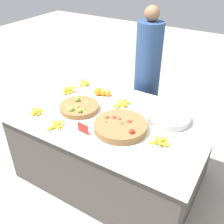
{
  "coord_description": "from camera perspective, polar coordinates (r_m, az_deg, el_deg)",
  "views": [
    {
      "loc": [
        1.04,
        -1.72,
        2.09
      ],
      "look_at": [
        0.0,
        0.0,
        0.79
      ],
      "focal_mm": 42.0,
      "sensor_mm": 36.0,
      "label": 1
    }
  ],
  "objects": [
    {
      "name": "lime_bowl",
      "position": [
        2.53,
        -7.22,
        1.04
      ],
      "size": [
        0.38,
        0.38,
        0.09
      ],
      "color": "olive",
      "rests_on": "market_table"
    },
    {
      "name": "orange_pile",
      "position": [
        2.76,
        -2.38,
        4.43
      ],
      "size": [
        0.17,
        0.11,
        0.08
      ],
      "color": "orange",
      "rests_on": "market_table"
    },
    {
      "name": "banana_bunch_middle_right",
      "position": [
        2.58,
        2.25,
        1.85
      ],
      "size": [
        0.15,
        0.21,
        0.06
      ],
      "color": "yellow",
      "rests_on": "market_table"
    },
    {
      "name": "market_table",
      "position": [
        2.65,
        0.0,
        -7.69
      ],
      "size": [
        1.79,
        1.15,
        0.74
      ],
      "color": "#4C4742",
      "rests_on": "ground_plane"
    },
    {
      "name": "ground_plane",
      "position": [
        2.9,
        0.0,
        -13.29
      ],
      "size": [
        12.0,
        12.0,
        0.0
      ],
      "primitive_type": "plane",
      "color": "#ADA599"
    },
    {
      "name": "banana_bunch_front_center",
      "position": [
        2.33,
        -11.98,
        -2.72
      ],
      "size": [
        0.15,
        0.19,
        0.05
      ],
      "color": "yellow",
      "rests_on": "market_table"
    },
    {
      "name": "banana_bunch_front_right",
      "position": [
        2.13,
        10.45,
        -6.27
      ],
      "size": [
        0.18,
        0.13,
        0.06
      ],
      "color": "yellow",
      "rests_on": "market_table"
    },
    {
      "name": "banana_bunch_back_center",
      "position": [
        2.84,
        -9.42,
        4.71
      ],
      "size": [
        0.14,
        0.18,
        0.06
      ],
      "color": "yellow",
      "rests_on": "market_table"
    },
    {
      "name": "vendor_person",
      "position": [
        3.09,
        7.55,
        6.48
      ],
      "size": [
        0.29,
        0.29,
        1.58
      ],
      "color": "navy",
      "rests_on": "ground_plane"
    },
    {
      "name": "tomato_basket",
      "position": [
        2.24,
        1.82,
        -3.09
      ],
      "size": [
        0.46,
        0.46,
        0.1
      ],
      "color": "olive",
      "rests_on": "market_table"
    },
    {
      "name": "metal_bowl",
      "position": [
        2.42,
        12.15,
        -1.03
      ],
      "size": [
        0.4,
        0.4,
        0.06
      ],
      "color": "#B7B7BF",
      "rests_on": "market_table"
    },
    {
      "name": "price_sign",
      "position": [
        2.21,
        -6.31,
        -3.56
      ],
      "size": [
        0.11,
        0.02,
        0.09
      ],
      "rotation": [
        0.0,
        0.0,
        -0.1
      ],
      "color": "red",
      "rests_on": "market_table"
    },
    {
      "name": "banana_bunch_front_left",
      "position": [
        2.99,
        -5.92,
        6.3
      ],
      "size": [
        0.17,
        0.17,
        0.06
      ],
      "color": "yellow",
      "rests_on": "market_table"
    },
    {
      "name": "banana_bunch_middle_left",
      "position": [
        2.56,
        -16.11,
        0.22
      ],
      "size": [
        0.18,
        0.15,
        0.06
      ],
      "color": "yellow",
      "rests_on": "market_table"
    }
  ]
}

